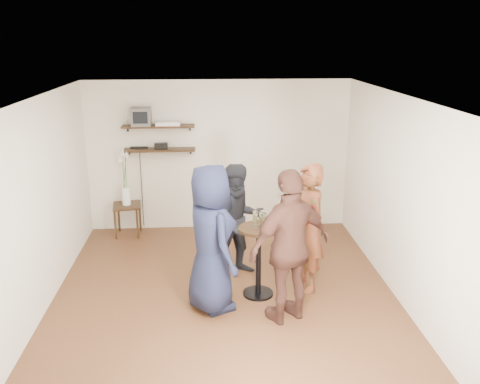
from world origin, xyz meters
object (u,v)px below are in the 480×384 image
at_px(person_dark, 239,221).
at_px(drinks_table, 259,252).
at_px(person_brown, 290,247).
at_px(radio, 161,146).
at_px(crt_monitor, 141,116).
at_px(person_plaid, 308,228).
at_px(side_table, 127,210).
at_px(dvd_deck, 168,123).
at_px(person_navy, 211,239).

bearing_deg(person_dark, drinks_table, -90.00).
bearing_deg(person_dark, person_brown, -85.76).
relative_size(radio, person_dark, 0.14).
bearing_deg(crt_monitor, person_brown, -56.39).
distance_m(drinks_table, person_plaid, 0.73).
distance_m(radio, person_brown, 3.54).
bearing_deg(drinks_table, crt_monitor, 125.17).
bearing_deg(crt_monitor, person_dark, -49.98).
height_order(crt_monitor, drinks_table, crt_monitor).
bearing_deg(person_dark, radio, 105.60).
bearing_deg(person_brown, side_table, -77.58).
bearing_deg(side_table, radio, 16.89).
relative_size(crt_monitor, person_plaid, 0.18).
bearing_deg(dvd_deck, crt_monitor, 180.00).
bearing_deg(radio, dvd_deck, 0.00).
relative_size(side_table, person_plaid, 0.32).
xyz_separation_m(radio, person_navy, (0.79, -2.71, -0.59)).
distance_m(drinks_table, person_brown, 0.75).
distance_m(crt_monitor, person_brown, 3.81).
height_order(crt_monitor, person_plaid, crt_monitor).
xyz_separation_m(side_table, drinks_table, (2.02, -2.25, 0.15)).
height_order(person_plaid, person_brown, person_brown).
bearing_deg(drinks_table, dvd_deck, 117.72).
bearing_deg(person_dark, person_navy, -132.07).
bearing_deg(person_brown, dvd_deck, -89.21).
height_order(radio, person_dark, person_dark).
bearing_deg(person_brown, drinks_table, -90.00).
relative_size(radio, person_brown, 0.12).
height_order(crt_monitor, side_table, crt_monitor).
bearing_deg(person_navy, person_dark, -47.93).
relative_size(dvd_deck, person_navy, 0.22).
distance_m(person_dark, person_navy, 1.01).
bearing_deg(side_table, crt_monitor, 31.18).
relative_size(crt_monitor, dvd_deck, 0.80).
bearing_deg(dvd_deck, person_brown, -62.47).
bearing_deg(side_table, drinks_table, -48.08).
distance_m(crt_monitor, side_table, 1.60).
bearing_deg(person_brown, radio, -87.26).
bearing_deg(dvd_deck, side_table, -166.03).
height_order(side_table, person_brown, person_brown).
relative_size(person_plaid, person_brown, 0.93).
xyz_separation_m(drinks_table, person_dark, (-0.21, 0.64, 0.20)).
distance_m(dvd_deck, person_brown, 3.56).
height_order(radio, person_brown, person_brown).
bearing_deg(side_table, person_brown, -50.85).
xyz_separation_m(dvd_deck, person_navy, (0.66, -2.71, -0.97)).
bearing_deg(dvd_deck, person_navy, -76.32).
height_order(side_table, person_navy, person_navy).
bearing_deg(radio, person_dark, -56.14).
distance_m(person_dark, person_brown, 1.36).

